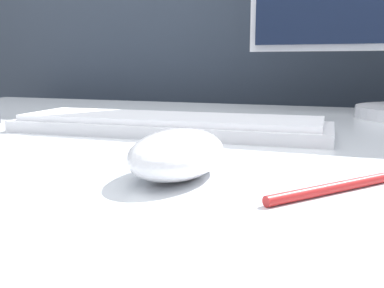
{
  "coord_description": "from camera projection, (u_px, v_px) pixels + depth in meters",
  "views": [
    {
      "loc": [
        0.2,
        -0.49,
        0.82
      ],
      "look_at": [
        0.06,
        -0.12,
        0.75
      ],
      "focal_mm": 42.0,
      "sensor_mm": 36.0,
      "label": 1
    }
  ],
  "objects": [
    {
      "name": "keyboard",
      "position": [
        169.0,
        124.0,
        0.62
      ],
      "size": [
        0.44,
        0.15,
        0.02
      ],
      "rotation": [
        0.0,
        0.0,
        0.04
      ],
      "color": "silver",
      "rests_on": "desk"
    },
    {
      "name": "partition_panel",
      "position": [
        271.0,
        113.0,
        1.17
      ],
      "size": [
        5.0,
        0.03,
        1.39
      ],
      "color": "#333D4C",
      "rests_on": "ground_plane"
    },
    {
      "name": "pen",
      "position": [
        347.0,
        185.0,
        0.34
      ],
      "size": [
        0.11,
        0.13,
        0.01
      ],
      "rotation": [
        0.0,
        0.0,
        0.89
      ],
      "color": "red",
      "rests_on": "desk"
    },
    {
      "name": "computer_mouse_near",
      "position": [
        177.0,
        154.0,
        0.38
      ],
      "size": [
        0.07,
        0.12,
        0.04
      ],
      "rotation": [
        0.0,
        0.0,
        -0.0
      ],
      "color": "white",
      "rests_on": "desk"
    }
  ]
}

